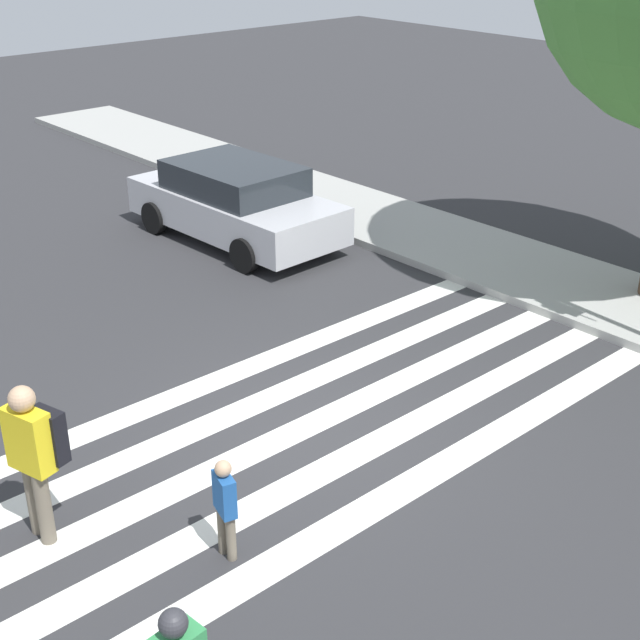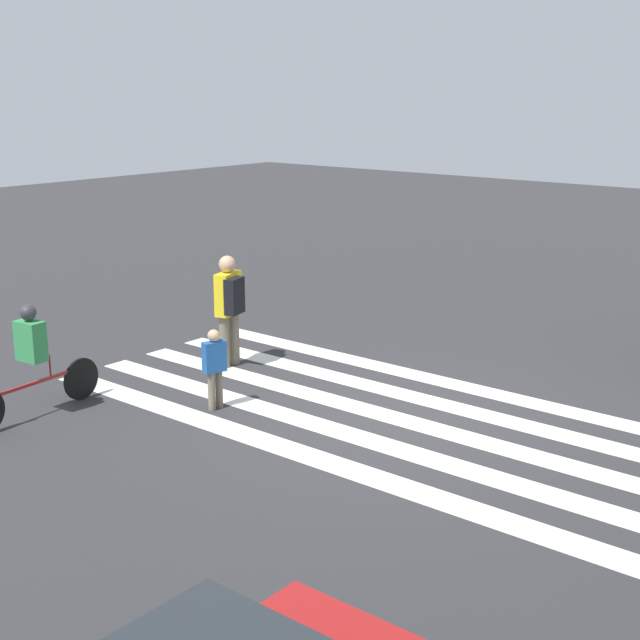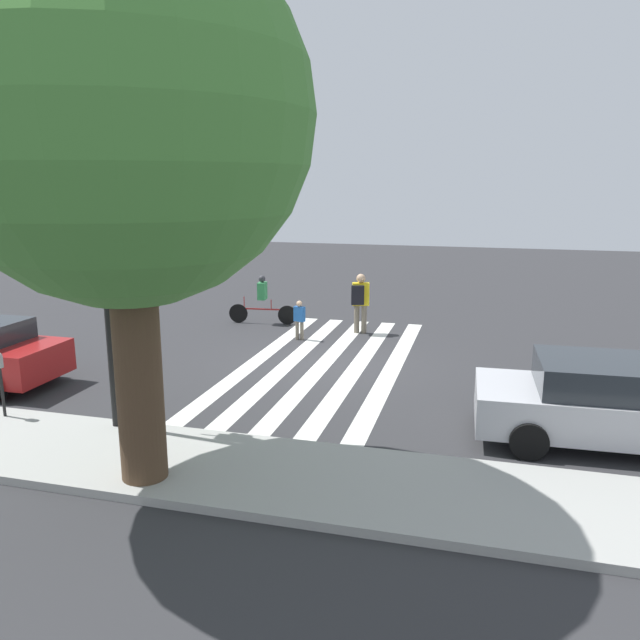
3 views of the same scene
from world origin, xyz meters
TOP-DOWN VIEW (x-y plane):
  - ground_plane at (0.00, 0.00)m, footprint 60.00×60.00m
  - crosswalk_stripes at (0.00, 0.00)m, footprint 3.91×10.00m
  - pedestrian_adult_yellow_jacket at (-0.23, -3.41)m, footprint 0.54×0.50m
  - pedestrian_adult_tall_backpack at (1.30, -2.18)m, footprint 0.35×0.22m
  - cyclist_mid_street at (3.06, -3.88)m, footprint 2.24×0.42m

SIDE VIEW (x-z plane):
  - ground_plane at x=0.00m, z-range 0.00..0.00m
  - crosswalk_stripes at x=0.00m, z-range 0.00..0.01m
  - pedestrian_adult_tall_backpack at x=1.30m, z-range 0.07..1.23m
  - cyclist_mid_street at x=3.06m, z-range 0.07..1.65m
  - pedestrian_adult_yellow_jacket at x=-0.23m, z-range 0.15..1.97m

